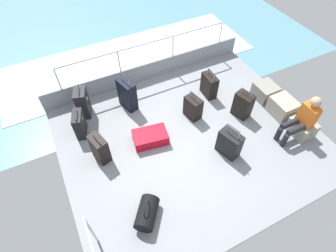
{
  "coord_description": "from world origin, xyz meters",
  "views": [
    {
      "loc": [
        2.85,
        -1.94,
        4.46
      ],
      "look_at": [
        -0.31,
        -0.37,
        0.25
      ],
      "focal_mm": 28.58,
      "sensor_mm": 36.0,
      "label": 1
    }
  ],
  "objects_px": {
    "suitcase_7": "(209,85)",
    "duffel_bag": "(147,213)",
    "cargo_crate_1": "(283,107)",
    "suitcase_5": "(229,144)",
    "suitcase_1": "(83,103)",
    "cargo_crate_0": "(265,91)",
    "suitcase_3": "(150,137)",
    "cargo_crate_2": "(302,127)",
    "suitcase_6": "(243,105)",
    "passenger_seated": "(302,119)",
    "suitcase_8": "(100,148)",
    "suitcase_2": "(193,108)",
    "suitcase_0": "(80,124)",
    "suitcase_4": "(127,95)"
  },
  "relations": [
    {
      "from": "suitcase_7",
      "to": "duffel_bag",
      "type": "xyz_separation_m",
      "value": [
        2.11,
        -2.51,
        -0.12
      ]
    },
    {
      "from": "cargo_crate_1",
      "to": "suitcase_5",
      "type": "relative_size",
      "value": 0.75
    },
    {
      "from": "suitcase_1",
      "to": "cargo_crate_0",
      "type": "bearing_deg",
      "value": 71.13
    },
    {
      "from": "duffel_bag",
      "to": "suitcase_7",
      "type": "bearing_deg",
      "value": 130.05
    },
    {
      "from": "suitcase_1",
      "to": "suitcase_3",
      "type": "relative_size",
      "value": 1.03
    },
    {
      "from": "cargo_crate_1",
      "to": "suitcase_3",
      "type": "relative_size",
      "value": 0.76
    },
    {
      "from": "cargo_crate_1",
      "to": "duffel_bag",
      "type": "xyz_separation_m",
      "value": [
        0.85,
        -3.65,
        -0.04
      ]
    },
    {
      "from": "cargo_crate_2",
      "to": "suitcase_1",
      "type": "xyz_separation_m",
      "value": [
        -2.56,
        -3.92,
        0.17
      ]
    },
    {
      "from": "suitcase_3",
      "to": "suitcase_6",
      "type": "xyz_separation_m",
      "value": [
        0.22,
        2.12,
        0.18
      ]
    },
    {
      "from": "cargo_crate_0",
      "to": "suitcase_6",
      "type": "relative_size",
      "value": 0.73
    },
    {
      "from": "cargo_crate_1",
      "to": "passenger_seated",
      "type": "relative_size",
      "value": 0.55
    },
    {
      "from": "cargo_crate_1",
      "to": "suitcase_7",
      "type": "height_order",
      "value": "suitcase_7"
    },
    {
      "from": "passenger_seated",
      "to": "suitcase_8",
      "type": "bearing_deg",
      "value": -108.59
    },
    {
      "from": "passenger_seated",
      "to": "suitcase_3",
      "type": "distance_m",
      "value": 3.04
    },
    {
      "from": "suitcase_1",
      "to": "duffel_bag",
      "type": "height_order",
      "value": "suitcase_1"
    },
    {
      "from": "suitcase_1",
      "to": "suitcase_2",
      "type": "height_order",
      "value": "suitcase_1"
    },
    {
      "from": "suitcase_3",
      "to": "cargo_crate_0",
      "type": "bearing_deg",
      "value": 90.02
    },
    {
      "from": "suitcase_5",
      "to": "duffel_bag",
      "type": "bearing_deg",
      "value": -75.57
    },
    {
      "from": "suitcase_0",
      "to": "suitcase_5",
      "type": "relative_size",
      "value": 0.91
    },
    {
      "from": "suitcase_5",
      "to": "suitcase_6",
      "type": "relative_size",
      "value": 1.07
    },
    {
      "from": "suitcase_3",
      "to": "suitcase_7",
      "type": "xyz_separation_m",
      "value": [
        -0.67,
        1.81,
        0.16
      ]
    },
    {
      "from": "cargo_crate_1",
      "to": "suitcase_0",
      "type": "xyz_separation_m",
      "value": [
        -1.44,
        -4.15,
        0.08
      ]
    },
    {
      "from": "suitcase_4",
      "to": "passenger_seated",
      "type": "bearing_deg",
      "value": 49.82
    },
    {
      "from": "suitcase_6",
      "to": "suitcase_3",
      "type": "bearing_deg",
      "value": -95.87
    },
    {
      "from": "suitcase_5",
      "to": "suitcase_8",
      "type": "height_order",
      "value": "suitcase_5"
    },
    {
      "from": "suitcase_8",
      "to": "cargo_crate_2",
      "type": "bearing_deg",
      "value": 72.18
    },
    {
      "from": "suitcase_2",
      "to": "suitcase_6",
      "type": "xyz_separation_m",
      "value": [
        0.45,
        0.99,
        0.04
      ]
    },
    {
      "from": "cargo_crate_2",
      "to": "suitcase_2",
      "type": "xyz_separation_m",
      "value": [
        -1.44,
        -1.8,
        0.09
      ]
    },
    {
      "from": "suitcase_2",
      "to": "suitcase_5",
      "type": "height_order",
      "value": "suitcase_5"
    },
    {
      "from": "cargo_crate_2",
      "to": "suitcase_6",
      "type": "distance_m",
      "value": 1.29
    },
    {
      "from": "cargo_crate_1",
      "to": "suitcase_7",
      "type": "xyz_separation_m",
      "value": [
        -1.26,
        -1.13,
        0.08
      ]
    },
    {
      "from": "cargo_crate_0",
      "to": "suitcase_3",
      "type": "bearing_deg",
      "value": -89.98
    },
    {
      "from": "suitcase_6",
      "to": "suitcase_8",
      "type": "height_order",
      "value": "suitcase_8"
    },
    {
      "from": "suitcase_1",
      "to": "suitcase_4",
      "type": "height_order",
      "value": "suitcase_4"
    },
    {
      "from": "suitcase_6",
      "to": "suitcase_1",
      "type": "bearing_deg",
      "value": -116.76
    },
    {
      "from": "suitcase_5",
      "to": "cargo_crate_1",
      "type": "bearing_deg",
      "value": 101.67
    },
    {
      "from": "duffel_bag",
      "to": "suitcase_6",
      "type": "bearing_deg",
      "value": 113.57
    },
    {
      "from": "suitcase_6",
      "to": "suitcase_2",
      "type": "bearing_deg",
      "value": -114.23
    },
    {
      "from": "suitcase_2",
      "to": "suitcase_3",
      "type": "relative_size",
      "value": 0.88
    },
    {
      "from": "suitcase_2",
      "to": "suitcase_4",
      "type": "relative_size",
      "value": 0.75
    },
    {
      "from": "suitcase_7",
      "to": "cargo_crate_0",
      "type": "bearing_deg",
      "value": 59.81
    },
    {
      "from": "cargo_crate_0",
      "to": "suitcase_5",
      "type": "relative_size",
      "value": 0.69
    },
    {
      "from": "cargo_crate_0",
      "to": "suitcase_1",
      "type": "bearing_deg",
      "value": -108.87
    },
    {
      "from": "suitcase_2",
      "to": "suitcase_7",
      "type": "relative_size",
      "value": 0.96
    },
    {
      "from": "cargo_crate_2",
      "to": "suitcase_7",
      "type": "distance_m",
      "value": 2.19
    },
    {
      "from": "suitcase_2",
      "to": "suitcase_5",
      "type": "bearing_deg",
      "value": 6.68
    },
    {
      "from": "cargo_crate_0",
      "to": "suitcase_0",
      "type": "xyz_separation_m",
      "value": [
        -0.84,
        -4.16,
        0.1
      ]
    },
    {
      "from": "cargo_crate_0",
      "to": "suitcase_6",
      "type": "distance_m",
      "value": 0.87
    },
    {
      "from": "suitcase_0",
      "to": "duffel_bag",
      "type": "relative_size",
      "value": 1.11
    },
    {
      "from": "suitcase_2",
      "to": "cargo_crate_2",
      "type": "bearing_deg",
      "value": 51.37
    }
  ]
}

